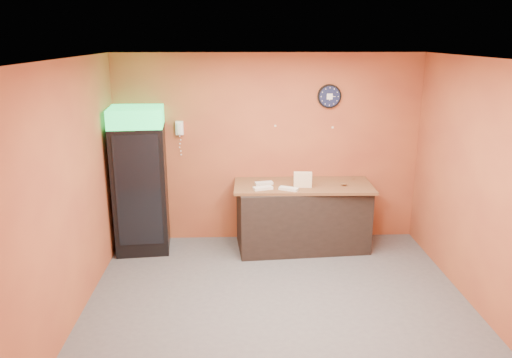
{
  "coord_description": "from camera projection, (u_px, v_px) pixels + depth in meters",
  "views": [
    {
      "loc": [
        -0.47,
        -5.24,
        3.02
      ],
      "look_at": [
        -0.24,
        0.6,
        1.34
      ],
      "focal_mm": 35.0,
      "sensor_mm": 36.0,
      "label": 1
    }
  ],
  "objects": [
    {
      "name": "prep_counter",
      "position": [
        302.0,
        217.0,
        7.3
      ],
      "size": [
        1.92,
        0.97,
        0.93
      ],
      "primitive_type": "cube",
      "rotation": [
        0.0,
        0.0,
        0.08
      ],
      "color": "black",
      "rests_on": "floor"
    },
    {
      "name": "floor",
      "position": [
        278.0,
        302.0,
        5.89
      ],
      "size": [
        4.5,
        4.5,
        0.0
      ],
      "primitive_type": "plane",
      "color": "#47474C",
      "rests_on": "ground"
    },
    {
      "name": "wrapped_sandwich_mid",
      "position": [
        289.0,
        189.0,
        6.89
      ],
      "size": [
        0.28,
        0.21,
        0.04
      ],
      "primitive_type": "cube",
      "rotation": [
        0.0,
        0.0,
        -0.46
      ],
      "color": "silver",
      "rests_on": "butcher_paper"
    },
    {
      "name": "sub_roll_stack",
      "position": [
        303.0,
        180.0,
        7.0
      ],
      "size": [
        0.26,
        0.11,
        0.21
      ],
      "rotation": [
        0.0,
        0.0,
        -0.08
      ],
      "color": "beige",
      "rests_on": "butcher_paper"
    },
    {
      "name": "wall_phone",
      "position": [
        180.0,
        128.0,
        7.23
      ],
      "size": [
        0.11,
        0.1,
        0.2
      ],
      "color": "white",
      "rests_on": "back_wall"
    },
    {
      "name": "kitchen_tool",
      "position": [
        309.0,
        180.0,
        7.26
      ],
      "size": [
        0.06,
        0.06,
        0.06
      ],
      "primitive_type": "cylinder",
      "color": "silver",
      "rests_on": "butcher_paper"
    },
    {
      "name": "wrapped_sandwich_left",
      "position": [
        263.0,
        188.0,
        6.91
      ],
      "size": [
        0.29,
        0.18,
        0.04
      ],
      "primitive_type": "cube",
      "rotation": [
        0.0,
        0.0,
        0.31
      ],
      "color": "silver",
      "rests_on": "butcher_paper"
    },
    {
      "name": "back_wall",
      "position": [
        268.0,
        149.0,
        7.42
      ],
      "size": [
        4.5,
        0.02,
        2.8
      ],
      "primitive_type": "cube",
      "color": "#AE5A31",
      "rests_on": "floor"
    },
    {
      "name": "right_wall",
      "position": [
        480.0,
        186.0,
        5.58
      ],
      "size": [
        0.02,
        4.0,
        2.8
      ],
      "primitive_type": "cube",
      "color": "#AE5A31",
      "rests_on": "floor"
    },
    {
      "name": "wrapped_sandwich_right",
      "position": [
        264.0,
        183.0,
        7.15
      ],
      "size": [
        0.27,
        0.15,
        0.04
      ],
      "primitive_type": "cube",
      "rotation": [
        0.0,
        0.0,
        0.21
      ],
      "color": "silver",
      "rests_on": "butcher_paper"
    },
    {
      "name": "ceiling",
      "position": [
        282.0,
        58.0,
        5.11
      ],
      "size": [
        4.5,
        4.0,
        0.02
      ],
      "primitive_type": "cube",
      "color": "white",
      "rests_on": "back_wall"
    },
    {
      "name": "butcher_paper",
      "position": [
        303.0,
        186.0,
        7.17
      ],
      "size": [
        2.0,
        0.9,
        0.04
      ],
      "primitive_type": "cube",
      "rotation": [
        0.0,
        0.0,
        -0.03
      ],
      "color": "brown",
      "rests_on": "prep_counter"
    },
    {
      "name": "wall_clock",
      "position": [
        329.0,
        96.0,
        7.21
      ],
      "size": [
        0.35,
        0.06,
        0.35
      ],
      "color": "black",
      "rests_on": "back_wall"
    },
    {
      "name": "beverage_cooler",
      "position": [
        140.0,
        183.0,
        7.08
      ],
      "size": [
        0.79,
        0.8,
        2.08
      ],
      "rotation": [
        0.0,
        0.0,
        0.09
      ],
      "color": "black",
      "rests_on": "floor"
    },
    {
      "name": "left_wall",
      "position": [
        73.0,
        191.0,
        5.41
      ],
      "size": [
        0.02,
        4.0,
        2.8
      ],
      "primitive_type": "cube",
      "color": "#AE5A31",
      "rests_on": "floor"
    }
  ]
}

